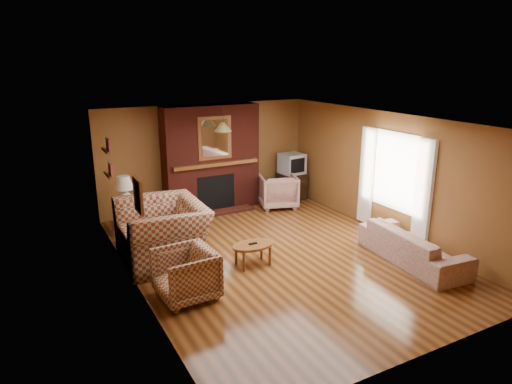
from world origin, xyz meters
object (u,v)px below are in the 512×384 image
fireplace (211,159)px  coffee_table (253,247)px  plaid_loveseat (162,232)px  crt_tv (292,164)px  table_lamp (124,190)px  floral_sofa (413,246)px  side_table (126,219)px  plaid_armchair (186,274)px  tv_stand (291,186)px  floral_armchair (278,191)px

fireplace → coffee_table: (-0.57, -3.10, -0.86)m
fireplace → plaid_loveseat: 2.94m
fireplace → crt_tv: fireplace is taller
table_lamp → crt_tv: size_ratio=1.09×
plaid_loveseat → floral_sofa: bearing=62.9°
floral_sofa → coffee_table: bearing=69.3°
coffee_table → side_table: 2.99m
fireplace → coffee_table: size_ratio=3.25×
coffee_table → crt_tv: bearing=48.0°
plaid_armchair → crt_tv: bearing=127.4°
fireplace → plaid_loveseat: fireplace is taller
coffee_table → plaid_armchair: bearing=-159.1°
plaid_loveseat → tv_stand: (3.90, 2.00, -0.19)m
fireplace → floral_sofa: (1.90, -4.29, -0.88)m
fireplace → plaid_armchair: 4.20m
plaid_loveseat → tv_stand: plaid_loveseat is taller
table_lamp → tv_stand: size_ratio=0.95×
fireplace → tv_stand: bearing=-5.1°
tv_stand → crt_tv: bearing=-90.9°
side_table → fireplace: bearing=14.3°
plaid_armchair → coffee_table: bearing=107.6°
floral_armchair → crt_tv: 0.91m
table_lamp → plaid_armchair: bearing=-87.2°
plaid_armchair → table_lamp: table_lamp is taller
plaid_armchair → floral_sofa: 3.91m
fireplace → floral_armchair: fireplace is taller
table_lamp → side_table: bearing=0.0°
crt_tv → coffee_table: bearing=-132.0°
table_lamp → tv_stand: bearing=4.8°
floral_sofa → side_table: size_ratio=3.77×
floral_sofa → tv_stand: tv_stand is taller
plaid_armchair → floral_sofa: (3.85, -0.66, -0.08)m
floral_armchair → side_table: 3.52m
coffee_table → table_lamp: bearing=120.8°
plaid_armchair → floral_armchair: size_ratio=0.96×
table_lamp → plaid_loveseat: bearing=-81.4°
fireplace → floral_sofa: bearing=-66.1°
tv_stand → plaid_loveseat: bearing=-153.7°
plaid_loveseat → floral_armchair: plaid_loveseat is taller
fireplace → crt_tv: (2.05, -0.19, -0.29)m
side_table → table_lamp: table_lamp is taller
side_table → coffee_table: bearing=-59.2°
plaid_armchair → coffee_table: 1.48m
table_lamp → tv_stand: (4.15, 0.35, -0.56)m
plaid_loveseat → crt_tv: 4.40m
plaid_armchair → side_table: plaid_armchair is taller
plaid_armchair → crt_tv: size_ratio=1.44×
side_table → plaid_armchair: bearing=-87.2°
floral_sofa → fireplace: bearing=28.9°
fireplace → plaid_loveseat: (-1.85, -2.19, -0.67)m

